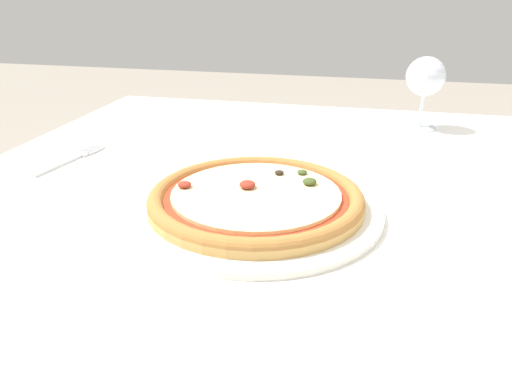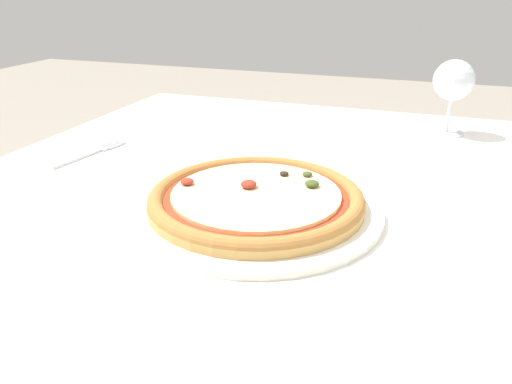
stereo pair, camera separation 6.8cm
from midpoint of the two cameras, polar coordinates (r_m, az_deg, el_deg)
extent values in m
cube|color=brown|center=(0.74, 16.13, -3.64)|extent=(1.39, 1.06, 0.04)
cube|color=white|center=(0.73, 16.31, -2.17)|extent=(1.49, 1.16, 0.01)
cylinder|color=brown|center=(1.44, -12.33, -5.52)|extent=(0.06, 0.06, 0.68)
cylinder|color=white|center=(0.69, -2.82, -1.96)|extent=(0.35, 0.35, 0.01)
cylinder|color=tan|center=(0.69, -2.84, -1.13)|extent=(0.30, 0.30, 0.01)
torus|color=#B27538|center=(0.69, -2.85, -0.68)|extent=(0.30, 0.30, 0.02)
cylinder|color=#BC381E|center=(0.69, -2.85, -0.56)|extent=(0.25, 0.25, 0.00)
cylinder|color=beige|center=(0.68, -2.86, -0.25)|extent=(0.23, 0.23, 0.00)
ellipsoid|color=#A83323|center=(0.71, -10.93, 0.79)|extent=(0.02, 0.02, 0.01)
ellipsoid|color=#425123|center=(0.71, 3.41, 1.16)|extent=(0.02, 0.02, 0.01)
ellipsoid|color=#425123|center=(0.74, 2.70, 2.24)|extent=(0.01, 0.01, 0.01)
ellipsoid|color=#A83323|center=(0.69, -3.80, 0.81)|extent=(0.02, 0.02, 0.01)
ellipsoid|color=#2D2319|center=(0.74, 0.05, 2.19)|extent=(0.01, 0.01, 0.01)
cube|color=silver|center=(0.94, -23.81, 2.75)|extent=(0.03, 0.11, 0.00)
cube|color=silver|center=(0.98, -21.29, 3.96)|extent=(0.03, 0.02, 0.00)
cube|color=silver|center=(1.01, -20.68, 4.56)|extent=(0.01, 0.05, 0.00)
cube|color=silver|center=(1.00, -20.34, 4.52)|extent=(0.01, 0.05, 0.00)
cube|color=silver|center=(1.00, -20.00, 4.47)|extent=(0.01, 0.05, 0.00)
cube|color=silver|center=(0.99, -19.65, 4.42)|extent=(0.01, 0.05, 0.00)
cylinder|color=silver|center=(1.13, 16.50, 7.09)|extent=(0.07, 0.07, 0.00)
cylinder|color=silver|center=(1.12, 16.72, 8.97)|extent=(0.01, 0.01, 0.07)
sphere|color=silver|center=(1.11, 17.15, 12.51)|extent=(0.08, 0.08, 0.08)
camera|label=1|loc=(0.03, -92.86, -1.23)|focal=35.00mm
camera|label=2|loc=(0.03, 87.14, 1.23)|focal=35.00mm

